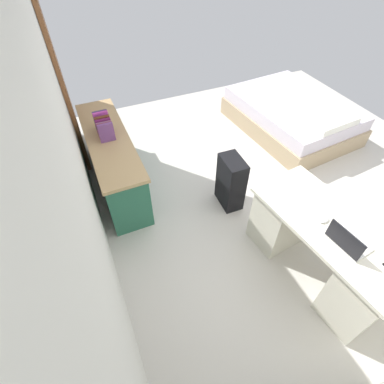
{
  "coord_description": "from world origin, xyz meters",
  "views": [
    {
      "loc": [
        -2.12,
        1.98,
        2.71
      ],
      "look_at": [
        -0.23,
        1.15,
        0.6
      ],
      "focal_mm": 27.38,
      "sensor_mm": 36.0,
      "label": 1
    }
  ],
  "objects_px": {
    "suitcase_black": "(231,182)",
    "desk": "(321,248)",
    "figurine_small": "(101,120)",
    "bed": "(292,115)",
    "computer_mouse": "(324,220)",
    "laptop": "(347,241)",
    "credenza": "(113,161)"
  },
  "relations": [
    {
      "from": "desk",
      "to": "figurine_small",
      "type": "height_order",
      "value": "figurine_small"
    },
    {
      "from": "laptop",
      "to": "suitcase_black",
      "type": "bearing_deg",
      "value": 10.96
    },
    {
      "from": "computer_mouse",
      "to": "bed",
      "type": "bearing_deg",
      "value": -40.35
    },
    {
      "from": "suitcase_black",
      "to": "computer_mouse",
      "type": "xyz_separation_m",
      "value": [
        -1.09,
        -0.27,
        0.4
      ]
    },
    {
      "from": "credenza",
      "to": "laptop",
      "type": "xyz_separation_m",
      "value": [
        -2.26,
        -1.44,
        0.41
      ]
    },
    {
      "from": "suitcase_black",
      "to": "bed",
      "type": "bearing_deg",
      "value": -56.05
    },
    {
      "from": "bed",
      "to": "computer_mouse",
      "type": "relative_size",
      "value": 20.08
    },
    {
      "from": "suitcase_black",
      "to": "laptop",
      "type": "distance_m",
      "value": 1.45
    },
    {
      "from": "laptop",
      "to": "computer_mouse",
      "type": "xyz_separation_m",
      "value": [
        0.26,
        -0.01,
        -0.03
      ]
    },
    {
      "from": "bed",
      "to": "figurine_small",
      "type": "distance_m",
      "value": 2.92
    },
    {
      "from": "laptop",
      "to": "credenza",
      "type": "bearing_deg",
      "value": 32.59
    },
    {
      "from": "desk",
      "to": "credenza",
      "type": "bearing_deg",
      "value": 36.05
    },
    {
      "from": "bed",
      "to": "figurine_small",
      "type": "bearing_deg",
      "value": 86.51
    },
    {
      "from": "suitcase_black",
      "to": "laptop",
      "type": "xyz_separation_m",
      "value": [
        -1.35,
        -0.26,
        0.44
      ]
    },
    {
      "from": "desk",
      "to": "suitcase_black",
      "type": "bearing_deg",
      "value": 15.53
    },
    {
      "from": "credenza",
      "to": "computer_mouse",
      "type": "distance_m",
      "value": 2.5
    },
    {
      "from": "credenza",
      "to": "laptop",
      "type": "distance_m",
      "value": 2.71
    },
    {
      "from": "bed",
      "to": "desk",
      "type": "bearing_deg",
      "value": 148.28
    },
    {
      "from": "desk",
      "to": "laptop",
      "type": "bearing_deg",
      "value": 162.52
    },
    {
      "from": "bed",
      "to": "suitcase_black",
      "type": "relative_size",
      "value": 3.02
    },
    {
      "from": "figurine_small",
      "to": "laptop",
      "type": "bearing_deg",
      "value": -150.65
    },
    {
      "from": "credenza",
      "to": "suitcase_black",
      "type": "height_order",
      "value": "credenza"
    },
    {
      "from": "credenza",
      "to": "laptop",
      "type": "height_order",
      "value": "laptop"
    },
    {
      "from": "bed",
      "to": "suitcase_black",
      "type": "xyz_separation_m",
      "value": [
        -1.04,
        1.68,
        0.09
      ]
    },
    {
      "from": "suitcase_black",
      "to": "desk",
      "type": "bearing_deg",
      "value": -162.24
    },
    {
      "from": "desk",
      "to": "credenza",
      "type": "distance_m",
      "value": 2.56
    },
    {
      "from": "credenza",
      "to": "computer_mouse",
      "type": "xyz_separation_m",
      "value": [
        -1.99,
        -1.45,
        0.37
      ]
    },
    {
      "from": "desk",
      "to": "figurine_small",
      "type": "relative_size",
      "value": 13.71
    },
    {
      "from": "bed",
      "to": "figurine_small",
      "type": "relative_size",
      "value": 18.26
    },
    {
      "from": "desk",
      "to": "suitcase_black",
      "type": "relative_size",
      "value": 2.26
    },
    {
      "from": "laptop",
      "to": "computer_mouse",
      "type": "bearing_deg",
      "value": -2.19
    },
    {
      "from": "credenza",
      "to": "bed",
      "type": "height_order",
      "value": "credenza"
    }
  ]
}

